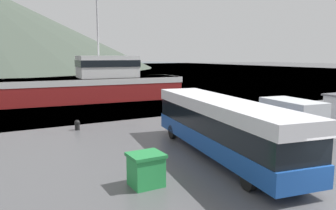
{
  "coord_description": "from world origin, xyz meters",
  "views": [
    {
      "loc": [
        -10.88,
        -6.43,
        5.36
      ],
      "look_at": [
        -0.05,
        12.94,
        2.0
      ],
      "focal_mm": 35.0,
      "sensor_mm": 36.0,
      "label": 1
    }
  ],
  "objects": [
    {
      "name": "storage_bin",
      "position": [
        -5.34,
        5.33,
        0.7
      ],
      "size": [
        1.4,
        1.25,
        1.38
      ],
      "color": "green",
      "rests_on": "ground"
    },
    {
      "name": "mooring_bollard",
      "position": [
        -5.29,
        17.09,
        0.39
      ],
      "size": [
        0.4,
        0.4,
        0.74
      ],
      "color": "black",
      "rests_on": "ground"
    },
    {
      "name": "fishing_boat",
      "position": [
        0.4,
        32.09,
        2.05
      ],
      "size": [
        22.17,
        7.57,
        11.8
      ],
      "rotation": [
        0.0,
        0.0,
        1.49
      ],
      "color": "maroon",
      "rests_on": "water_surface"
    },
    {
      "name": "water_surface",
      "position": [
        0.0,
        138.84,
        0.0
      ],
      "size": [
        240.0,
        240.0,
        0.0
      ],
      "primitive_type": "plane",
      "color": "#475B6B",
      "rests_on": "ground"
    },
    {
      "name": "tour_bus",
      "position": [
        -0.1,
        7.05,
        1.74
      ],
      "size": [
        4.65,
        12.83,
        3.06
      ],
      "rotation": [
        0.0,
        0.0,
        -0.17
      ],
      "color": "#194799",
      "rests_on": "ground"
    },
    {
      "name": "delivery_van",
      "position": [
        6.6,
        8.58,
        1.32
      ],
      "size": [
        2.9,
        6.13,
        2.5
      ],
      "rotation": [
        0.0,
        0.0,
        -0.13
      ],
      "color": "silver",
      "rests_on": "ground"
    }
  ]
}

